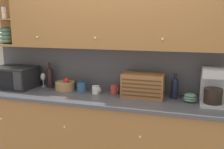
{
  "coord_description": "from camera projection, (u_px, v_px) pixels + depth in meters",
  "views": [
    {
      "loc": [
        0.84,
        -3.0,
        1.79
      ],
      "look_at": [
        0.0,
        -0.22,
        1.2
      ],
      "focal_mm": 40.0,
      "sensor_mm": 36.0,
      "label": 1
    }
  ],
  "objects": [
    {
      "name": "second_wine_bottle",
      "position": [
        50.0,
        76.0,
        3.33
      ],
      "size": [
        0.08,
        0.08,
        0.34
      ],
      "color": "black",
      "rests_on": "counter_unit"
    },
    {
      "name": "wall_back",
      "position": [
        118.0,
        63.0,
        3.18
      ],
      "size": [
        5.83,
        0.06,
        2.6
      ],
      "color": "beige",
      "rests_on": "ground_plane"
    },
    {
      "name": "counter_unit",
      "position": [
        110.0,
        135.0,
        3.02
      ],
      "size": [
        3.45,
        0.67,
        0.95
      ],
      "color": "#A36B38",
      "rests_on": "ground_plane"
    },
    {
      "name": "bread_box",
      "position": [
        143.0,
        85.0,
        2.9
      ],
      "size": [
        0.48,
        0.28,
        0.28
      ],
      "color": "#996033",
      "rests_on": "counter_unit"
    },
    {
      "name": "wine_glass",
      "position": [
        43.0,
        77.0,
        3.39
      ],
      "size": [
        0.07,
        0.07,
        0.19
      ],
      "color": "silver",
      "rests_on": "counter_unit"
    },
    {
      "name": "fruit_basket",
      "position": [
        65.0,
        85.0,
        3.23
      ],
      "size": [
        0.25,
        0.25,
        0.17
      ],
      "color": "#A87F4C",
      "rests_on": "counter_unit"
    },
    {
      "name": "bowl_stack_on_counter",
      "position": [
        190.0,
        98.0,
        2.74
      ],
      "size": [
        0.15,
        0.15,
        0.09
      ],
      "color": "slate",
      "rests_on": "counter_unit"
    },
    {
      "name": "wine_bottle",
      "position": [
        175.0,
        87.0,
        2.84
      ],
      "size": [
        0.08,
        0.08,
        0.29
      ],
      "color": "black",
      "rests_on": "counter_unit"
    },
    {
      "name": "mug",
      "position": [
        96.0,
        90.0,
        3.05
      ],
      "size": [
        0.1,
        0.09,
        0.1
      ],
      "color": "silver",
      "rests_on": "counter_unit"
    },
    {
      "name": "storage_canister",
      "position": [
        82.0,
        86.0,
        3.13
      ],
      "size": [
        0.12,
        0.12,
        0.13
      ],
      "color": "#33567A",
      "rests_on": "counter_unit"
    },
    {
      "name": "coffee_maker",
      "position": [
        213.0,
        86.0,
        2.61
      ],
      "size": [
        0.24,
        0.27,
        0.39
      ],
      "color": "#B7B7BC",
      "rests_on": "counter_unit"
    },
    {
      "name": "mug_blue_second",
      "position": [
        115.0,
        89.0,
        3.05
      ],
      "size": [
        0.1,
        0.09,
        0.11
      ],
      "color": "#B73D38",
      "rests_on": "counter_unit"
    },
    {
      "name": "upper_cabinets",
      "position": [
        126.0,
        18.0,
        2.85
      ],
      "size": [
        3.43,
        0.35,
        0.71
      ],
      "color": "#A36B38",
      "rests_on": "backsplash_panel"
    },
    {
      "name": "backsplash_panel",
      "position": [
        117.0,
        69.0,
        3.16
      ],
      "size": [
        3.43,
        0.01,
        0.55
      ],
      "color": "#4C4C51",
      "rests_on": "counter_unit"
    },
    {
      "name": "microwave",
      "position": [
        15.0,
        77.0,
        3.34
      ],
      "size": [
        0.54,
        0.41,
        0.28
      ],
      "color": "black",
      "rests_on": "counter_unit"
    }
  ]
}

